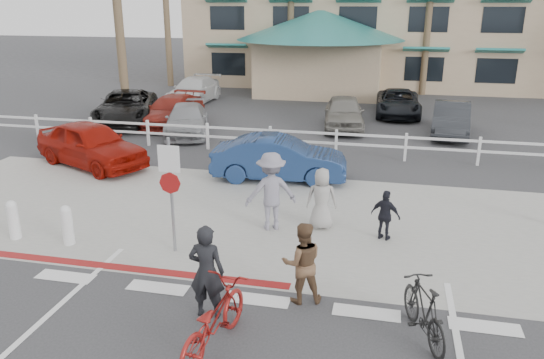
% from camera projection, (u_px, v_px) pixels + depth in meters
% --- Properties ---
extents(ground, '(140.00, 140.00, 0.00)m').
position_uv_depth(ground, '(250.00, 318.00, 9.32)').
color(ground, '#333335').
extents(sidewalk_plaza, '(22.00, 7.00, 0.01)m').
position_uv_depth(sidewalk_plaza, '(295.00, 220.00, 13.48)').
color(sidewalk_plaza, gray).
rests_on(sidewalk_plaza, ground).
extents(cross_street, '(40.00, 5.00, 0.01)m').
position_uv_depth(cross_street, '(317.00, 173.00, 17.18)').
color(cross_street, '#333335').
rests_on(cross_street, ground).
extents(parking_lot, '(50.00, 16.00, 0.01)m').
position_uv_depth(parking_lot, '(344.00, 115.00, 25.96)').
color(parking_lot, '#333335').
rests_on(parking_lot, ground).
extents(curb_red, '(7.00, 0.25, 0.02)m').
position_uv_depth(curb_red, '(125.00, 268.00, 11.04)').
color(curb_red, maroon).
rests_on(curb_red, ground).
extents(rail_fence, '(29.40, 0.16, 1.00)m').
position_uv_depth(rail_fence, '(339.00, 144.00, 18.76)').
color(rail_fence, silver).
rests_on(rail_fence, ground).
extents(sign_post, '(0.50, 0.10, 2.90)m').
position_uv_depth(sign_post, '(171.00, 190.00, 11.36)').
color(sign_post, gray).
rests_on(sign_post, ground).
extents(bollard_0, '(0.26, 0.26, 0.95)m').
position_uv_depth(bollard_0, '(67.00, 225.00, 12.00)').
color(bollard_0, silver).
rests_on(bollard_0, ground).
extents(bollard_1, '(0.26, 0.26, 0.95)m').
position_uv_depth(bollard_1, '(13.00, 220.00, 12.29)').
color(bollard_1, silver).
rests_on(bollard_1, ground).
extents(bike_red, '(1.04, 2.14, 1.08)m').
position_uv_depth(bike_red, '(213.00, 320.00, 8.32)').
color(bike_red, maroon).
rests_on(bike_red, ground).
extents(rider_red, '(0.64, 0.43, 1.73)m').
position_uv_depth(rider_red, '(207.00, 272.00, 9.13)').
color(rider_red, black).
rests_on(rider_red, ground).
extents(bike_black, '(1.03, 1.78, 1.03)m').
position_uv_depth(bike_black, '(424.00, 311.00, 8.61)').
color(bike_black, black).
rests_on(bike_black, ground).
extents(rider_black, '(0.90, 0.79, 1.56)m').
position_uv_depth(rider_black, '(302.00, 263.00, 9.62)').
color(rider_black, brown).
rests_on(rider_black, ground).
extents(pedestrian_a, '(1.42, 1.14, 1.92)m').
position_uv_depth(pedestrian_a, '(271.00, 191.00, 12.70)').
color(pedestrian_a, gray).
rests_on(pedestrian_a, ground).
extents(pedestrian_child, '(0.77, 0.53, 1.21)m').
position_uv_depth(pedestrian_child, '(385.00, 215.00, 12.20)').
color(pedestrian_child, black).
rests_on(pedestrian_child, ground).
extents(pedestrian_b, '(0.80, 0.57, 1.52)m').
position_uv_depth(pedestrian_b, '(322.00, 199.00, 12.79)').
color(pedestrian_b, gray).
rests_on(pedestrian_b, ground).
extents(car_white_sedan, '(4.25, 1.80, 1.36)m').
position_uv_depth(car_white_sedan, '(279.00, 158.00, 16.35)').
color(car_white_sedan, navy).
rests_on(car_white_sedan, ground).
extents(car_red_compact, '(4.73, 3.45, 1.50)m').
position_uv_depth(car_red_compact, '(91.00, 144.00, 17.72)').
color(car_red_compact, '#900F05').
rests_on(car_red_compact, ground).
extents(lot_car_0, '(4.00, 5.77, 1.46)m').
position_uv_depth(lot_car_0, '(126.00, 107.00, 23.94)').
color(lot_car_0, black).
rests_on(lot_car_0, ground).
extents(lot_car_1, '(2.86, 4.46, 1.20)m').
position_uv_depth(lot_car_1, '(187.00, 120.00, 22.02)').
color(lot_car_1, gray).
rests_on(lot_car_1, ground).
extents(lot_car_2, '(2.12, 4.31, 1.41)m').
position_uv_depth(lot_car_2, '(344.00, 113.00, 22.94)').
color(lot_car_2, slate).
rests_on(lot_car_2, ground).
extents(lot_car_3, '(1.83, 4.22, 1.35)m').
position_uv_depth(lot_car_3, '(451.00, 119.00, 21.81)').
color(lot_car_3, '#26292D').
rests_on(lot_car_3, ground).
extents(lot_car_4, '(2.00, 4.70, 1.35)m').
position_uv_depth(lot_car_4, '(194.00, 90.00, 28.84)').
color(lot_car_4, silver).
rests_on(lot_car_4, ground).
extents(lot_car_5, '(2.16, 4.50, 1.24)m').
position_uv_depth(lot_car_5, '(398.00, 103.00, 25.66)').
color(lot_car_5, black).
rests_on(lot_car_5, ground).
extents(lot_car_6, '(2.02, 4.52, 1.29)m').
position_uv_depth(lot_car_6, '(172.00, 111.00, 23.67)').
color(lot_car_6, maroon).
rests_on(lot_car_6, ground).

